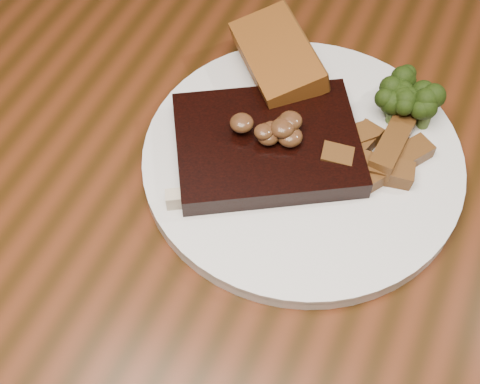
{
  "coord_description": "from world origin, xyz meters",
  "views": [
    {
      "loc": [
        0.15,
        -0.32,
        1.28
      ],
      "look_at": [
        0.01,
        -0.01,
        0.78
      ],
      "focal_mm": 50.0,
      "sensor_mm": 36.0,
      "label": 1
    }
  ],
  "objects_px": {
    "garlic_bread": "(276,71)",
    "potato_wedges": "(375,157)",
    "dining_table": "(236,244)",
    "steak": "(267,145)",
    "plate": "(302,161)"
  },
  "relations": [
    {
      "from": "dining_table",
      "to": "potato_wedges",
      "type": "xyz_separation_m",
      "value": [
        0.11,
        0.08,
        0.12
      ]
    },
    {
      "from": "steak",
      "to": "potato_wedges",
      "type": "height_order",
      "value": "steak"
    },
    {
      "from": "dining_table",
      "to": "plate",
      "type": "bearing_deg",
      "value": 53.69
    },
    {
      "from": "garlic_bread",
      "to": "potato_wedges",
      "type": "relative_size",
      "value": 1.02
    },
    {
      "from": "garlic_bread",
      "to": "steak",
      "type": "bearing_deg",
      "value": -26.44
    },
    {
      "from": "garlic_bread",
      "to": "dining_table",
      "type": "bearing_deg",
      "value": -36.5
    },
    {
      "from": "plate",
      "to": "dining_table",
      "type": "bearing_deg",
      "value": -126.31
    },
    {
      "from": "dining_table",
      "to": "steak",
      "type": "bearing_deg",
      "value": 77.44
    },
    {
      "from": "dining_table",
      "to": "garlic_bread",
      "type": "height_order",
      "value": "garlic_bread"
    },
    {
      "from": "steak",
      "to": "garlic_bread",
      "type": "xyz_separation_m",
      "value": [
        -0.03,
        0.1,
        -0.0
      ]
    },
    {
      "from": "steak",
      "to": "potato_wedges",
      "type": "distance_m",
      "value": 0.1
    },
    {
      "from": "garlic_bread",
      "to": "potato_wedges",
      "type": "bearing_deg",
      "value": 19.4
    },
    {
      "from": "dining_table",
      "to": "plate",
      "type": "relative_size",
      "value": 5.14
    },
    {
      "from": "plate",
      "to": "garlic_bread",
      "type": "height_order",
      "value": "garlic_bread"
    },
    {
      "from": "dining_table",
      "to": "plate",
      "type": "distance_m",
      "value": 0.12
    }
  ]
}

